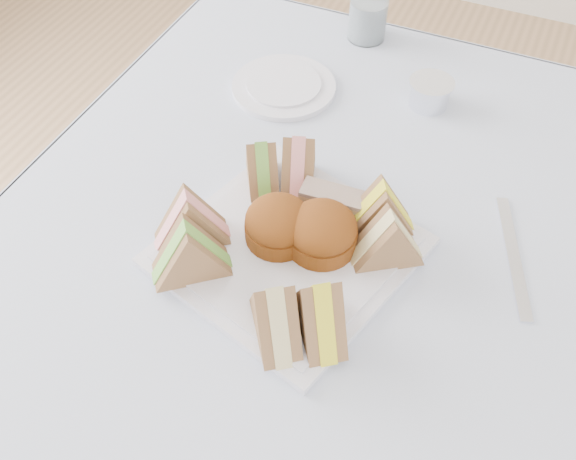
% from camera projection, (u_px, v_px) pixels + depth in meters
% --- Properties ---
extents(floor, '(4.00, 4.00, 0.00)m').
position_uv_depth(floor, '(335.00, 441.00, 1.46)').
color(floor, '#9E7751').
rests_on(floor, ground).
extents(table, '(0.90, 0.90, 0.74)m').
position_uv_depth(table, '(346.00, 361.00, 1.18)').
color(table, brown).
rests_on(table, floor).
extents(tablecloth, '(1.02, 1.02, 0.01)m').
position_uv_depth(tablecloth, '(364.00, 230.00, 0.90)').
color(tablecloth, silver).
rests_on(tablecloth, table).
extents(serving_plate, '(0.36, 0.36, 0.01)m').
position_uv_depth(serving_plate, '(288.00, 251.00, 0.86)').
color(serving_plate, silver).
rests_on(serving_plate, tablecloth).
extents(sandwich_fl_a, '(0.11, 0.10, 0.09)m').
position_uv_depth(sandwich_fl_a, '(190.00, 218.00, 0.83)').
color(sandwich_fl_a, brown).
rests_on(sandwich_fl_a, serving_plate).
extents(sandwich_fl_b, '(0.11, 0.10, 0.09)m').
position_uv_depth(sandwich_fl_b, '(189.00, 249.00, 0.80)').
color(sandwich_fl_b, brown).
rests_on(sandwich_fl_b, serving_plate).
extents(sandwich_fr_a, '(0.10, 0.11, 0.09)m').
position_uv_depth(sandwich_fr_a, '(320.00, 307.00, 0.74)').
color(sandwich_fr_a, brown).
rests_on(sandwich_fr_a, serving_plate).
extents(sandwich_fr_b, '(0.10, 0.11, 0.09)m').
position_uv_depth(sandwich_fr_b, '(275.00, 310.00, 0.74)').
color(sandwich_fr_b, brown).
rests_on(sandwich_fr_b, serving_plate).
extents(sandwich_bl_a, '(0.08, 0.10, 0.08)m').
position_uv_depth(sandwich_bl_a, '(262.00, 163.00, 0.91)').
color(sandwich_bl_a, brown).
rests_on(sandwich_bl_a, serving_plate).
extents(sandwich_bl_b, '(0.07, 0.10, 0.08)m').
position_uv_depth(sandwich_bl_b, '(299.00, 159.00, 0.91)').
color(sandwich_bl_b, brown).
rests_on(sandwich_bl_b, serving_plate).
extents(sandwich_br_a, '(0.10, 0.09, 0.09)m').
position_uv_depth(sandwich_br_a, '(388.00, 237.00, 0.81)').
color(sandwich_br_a, brown).
rests_on(sandwich_br_a, serving_plate).
extents(sandwich_br_b, '(0.10, 0.09, 0.08)m').
position_uv_depth(sandwich_br_b, '(381.00, 207.00, 0.85)').
color(sandwich_br_b, brown).
rests_on(sandwich_br_b, serving_plate).
extents(scone_left, '(0.11, 0.11, 0.06)m').
position_uv_depth(scone_left, '(278.00, 224.00, 0.85)').
color(scone_left, brown).
rests_on(scone_left, serving_plate).
extents(scone_right, '(0.10, 0.10, 0.06)m').
position_uv_depth(scone_right, '(322.00, 231.00, 0.84)').
color(scone_right, brown).
rests_on(scone_right, serving_plate).
extents(pastry_slice, '(0.09, 0.04, 0.04)m').
position_uv_depth(pastry_slice, '(332.00, 202.00, 0.88)').
color(pastry_slice, tan).
rests_on(pastry_slice, serving_plate).
extents(side_plate, '(0.19, 0.19, 0.01)m').
position_uv_depth(side_plate, '(284.00, 87.00, 1.10)').
color(side_plate, silver).
rests_on(side_plate, tablecloth).
extents(water_glass, '(0.07, 0.07, 0.10)m').
position_uv_depth(water_glass, '(368.00, 13.00, 1.16)').
color(water_glass, white).
rests_on(water_glass, tablecloth).
extents(tea_strainer, '(0.08, 0.08, 0.04)m').
position_uv_depth(tea_strainer, '(430.00, 94.00, 1.06)').
color(tea_strainer, silver).
rests_on(tea_strainer, tablecloth).
extents(knife, '(0.09, 0.20, 0.00)m').
position_uv_depth(knife, '(513.00, 256.00, 0.86)').
color(knife, silver).
rests_on(knife, tablecloth).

